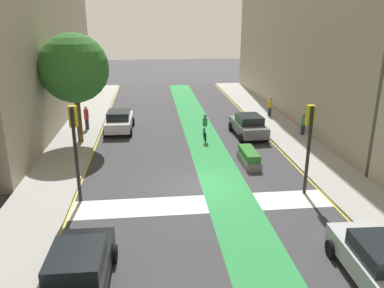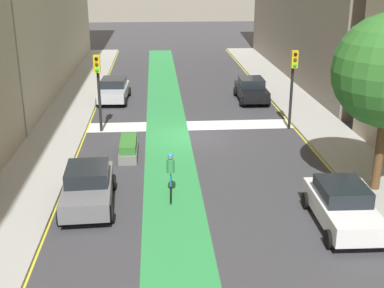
{
  "view_description": "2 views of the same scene",
  "coord_description": "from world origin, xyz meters",
  "px_view_note": "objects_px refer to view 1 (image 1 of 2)",
  "views": [
    {
      "loc": [
        -2.24,
        -17.86,
        8.28
      ],
      "look_at": [
        0.1,
        3.41,
        1.13
      ],
      "focal_mm": 36.08,
      "sensor_mm": 36.0,
      "label": 1
    },
    {
      "loc": [
        1.97,
        26.37,
        8.91
      ],
      "look_at": [
        0.41,
        4.99,
        1.33
      ],
      "focal_mm": 47.39,
      "sensor_mm": 36.0,
      "label": 2
    }
  ],
  "objects_px": {
    "car_grey_right_far": "(248,125)",
    "traffic_signal_near_right": "(309,133)",
    "car_white_left_far": "(119,121)",
    "street_tree_near": "(74,68)",
    "pedestrian_sidewalk_right_a": "(303,124)",
    "cyclist_in_lane": "(205,127)",
    "median_planter": "(249,157)",
    "car_silver_right_near": "(380,262)",
    "pedestrian_sidewalk_right_b": "(270,107)",
    "traffic_signal_near_left": "(75,136)",
    "pedestrian_sidewalk_left_a": "(86,117)",
    "car_black_left_near": "(78,271)"
  },
  "relations": [
    {
      "from": "pedestrian_sidewalk_right_a",
      "to": "pedestrian_sidewalk_left_a",
      "type": "distance_m",
      "value": 15.9
    },
    {
      "from": "median_planter",
      "to": "car_black_left_near",
      "type": "bearing_deg",
      "value": -127.98
    },
    {
      "from": "traffic_signal_near_right",
      "to": "car_white_left_far",
      "type": "relative_size",
      "value": 1.03
    },
    {
      "from": "traffic_signal_near_right",
      "to": "traffic_signal_near_left",
      "type": "height_order",
      "value": "traffic_signal_near_left"
    },
    {
      "from": "car_white_left_far",
      "to": "median_planter",
      "type": "xyz_separation_m",
      "value": [
        7.98,
        -7.67,
        -0.4
      ]
    },
    {
      "from": "pedestrian_sidewalk_right_b",
      "to": "median_planter",
      "type": "bearing_deg",
      "value": -113.1
    },
    {
      "from": "car_white_left_far",
      "to": "street_tree_near",
      "type": "xyz_separation_m",
      "value": [
        -2.42,
        -2.73,
        4.26
      ]
    },
    {
      "from": "traffic_signal_near_right",
      "to": "car_grey_right_far",
      "type": "xyz_separation_m",
      "value": [
        -0.43,
        9.4,
        -2.25
      ]
    },
    {
      "from": "traffic_signal_near_right",
      "to": "pedestrian_sidewalk_left_a",
      "type": "height_order",
      "value": "traffic_signal_near_right"
    },
    {
      "from": "traffic_signal_near_left",
      "to": "car_white_left_far",
      "type": "bearing_deg",
      "value": 84.69
    },
    {
      "from": "pedestrian_sidewalk_right_a",
      "to": "street_tree_near",
      "type": "distance_m",
      "value": 16.14
    },
    {
      "from": "car_black_left_near",
      "to": "pedestrian_sidewalk_right_b",
      "type": "height_order",
      "value": "pedestrian_sidewalk_right_b"
    },
    {
      "from": "traffic_signal_near_right",
      "to": "pedestrian_sidewalk_right_b",
      "type": "relative_size",
      "value": 2.74
    },
    {
      "from": "car_grey_right_far",
      "to": "pedestrian_sidewalk_right_b",
      "type": "bearing_deg",
      "value": 58.04
    },
    {
      "from": "traffic_signal_near_left",
      "to": "pedestrian_sidewalk_right_a",
      "type": "distance_m",
      "value": 16.78
    },
    {
      "from": "traffic_signal_near_left",
      "to": "car_silver_right_near",
      "type": "relative_size",
      "value": 1.06
    },
    {
      "from": "cyclist_in_lane",
      "to": "median_planter",
      "type": "height_order",
      "value": "cyclist_in_lane"
    },
    {
      "from": "traffic_signal_near_right",
      "to": "median_planter",
      "type": "bearing_deg",
      "value": 113.33
    },
    {
      "from": "pedestrian_sidewalk_right_a",
      "to": "pedestrian_sidewalk_right_b",
      "type": "distance_m",
      "value": 5.5
    },
    {
      "from": "traffic_signal_near_left",
      "to": "car_grey_right_far",
      "type": "bearing_deg",
      "value": 41.26
    },
    {
      "from": "pedestrian_sidewalk_right_a",
      "to": "car_grey_right_far",
      "type": "bearing_deg",
      "value": 172.96
    },
    {
      "from": "pedestrian_sidewalk_right_b",
      "to": "street_tree_near",
      "type": "distance_m",
      "value": 16.3
    },
    {
      "from": "pedestrian_sidewalk_right_a",
      "to": "median_planter",
      "type": "distance_m",
      "value": 7.15
    },
    {
      "from": "cyclist_in_lane",
      "to": "pedestrian_sidewalk_right_b",
      "type": "height_order",
      "value": "cyclist_in_lane"
    },
    {
      "from": "traffic_signal_near_right",
      "to": "car_black_left_near",
      "type": "relative_size",
      "value": 1.03
    },
    {
      "from": "pedestrian_sidewalk_right_a",
      "to": "pedestrian_sidewalk_left_a",
      "type": "height_order",
      "value": "pedestrian_sidewalk_left_a"
    },
    {
      "from": "pedestrian_sidewalk_right_b",
      "to": "street_tree_near",
      "type": "height_order",
      "value": "street_tree_near"
    },
    {
      "from": "car_black_left_near",
      "to": "cyclist_in_lane",
      "type": "height_order",
      "value": "cyclist_in_lane"
    },
    {
      "from": "car_grey_right_far",
      "to": "median_planter",
      "type": "relative_size",
      "value": 1.63
    },
    {
      "from": "pedestrian_sidewalk_left_a",
      "to": "cyclist_in_lane",
      "type": "bearing_deg",
      "value": -20.51
    },
    {
      "from": "street_tree_near",
      "to": "pedestrian_sidewalk_right_a",
      "type": "bearing_deg",
      "value": -0.19
    },
    {
      "from": "traffic_signal_near_left",
      "to": "pedestrian_sidewalk_right_a",
      "type": "relative_size",
      "value": 2.96
    },
    {
      "from": "pedestrian_sidewalk_right_b",
      "to": "street_tree_near",
      "type": "xyz_separation_m",
      "value": [
        -14.82,
        -5.4,
        4.11
      ]
    },
    {
      "from": "car_grey_right_far",
      "to": "traffic_signal_near_right",
      "type": "bearing_deg",
      "value": -87.41
    },
    {
      "from": "car_grey_right_far",
      "to": "car_silver_right_near",
      "type": "xyz_separation_m",
      "value": [
        0.17,
        -16.25,
        0.0
      ]
    },
    {
      "from": "car_white_left_far",
      "to": "car_silver_right_near",
      "type": "height_order",
      "value": "same"
    },
    {
      "from": "median_planter",
      "to": "car_silver_right_near",
      "type": "bearing_deg",
      "value": -82.23
    },
    {
      "from": "car_silver_right_near",
      "to": "pedestrian_sidewalk_left_a",
      "type": "xyz_separation_m",
      "value": [
        -11.89,
        18.84,
        0.25
      ]
    },
    {
      "from": "traffic_signal_near_left",
      "to": "pedestrian_sidewalk_right_a",
      "type": "bearing_deg",
      "value": 31.15
    },
    {
      "from": "car_white_left_far",
      "to": "median_planter",
      "type": "height_order",
      "value": "car_white_left_far"
    },
    {
      "from": "traffic_signal_near_left",
      "to": "pedestrian_sidewalk_right_b",
      "type": "distance_m",
      "value": 19.58
    },
    {
      "from": "cyclist_in_lane",
      "to": "pedestrian_sidewalk_left_a",
      "type": "distance_m",
      "value": 9.06
    },
    {
      "from": "car_white_left_far",
      "to": "pedestrian_sidewalk_right_a",
      "type": "height_order",
      "value": "pedestrian_sidewalk_right_a"
    },
    {
      "from": "traffic_signal_near_right",
      "to": "car_silver_right_near",
      "type": "relative_size",
      "value": 1.02
    },
    {
      "from": "cyclist_in_lane",
      "to": "street_tree_near",
      "type": "relative_size",
      "value": 0.26
    },
    {
      "from": "car_black_left_near",
      "to": "pedestrian_sidewalk_right_a",
      "type": "relative_size",
      "value": 2.77
    },
    {
      "from": "traffic_signal_near_left",
      "to": "street_tree_near",
      "type": "height_order",
      "value": "street_tree_near"
    },
    {
      "from": "car_black_left_near",
      "to": "pedestrian_sidewalk_right_a",
      "type": "height_order",
      "value": "pedestrian_sidewalk_right_a"
    },
    {
      "from": "car_white_left_far",
      "to": "car_silver_right_near",
      "type": "bearing_deg",
      "value": -62.96
    },
    {
      "from": "car_white_left_far",
      "to": "pedestrian_sidewalk_left_a",
      "type": "relative_size",
      "value": 2.42
    }
  ]
}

